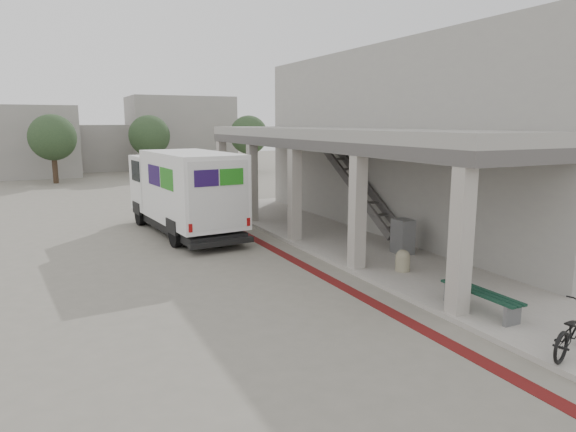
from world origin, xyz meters
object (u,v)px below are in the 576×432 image
utility_cabinet (403,236)px  bicycle_black (573,329)px  fedex_truck (183,190)px  bench (481,297)px

utility_cabinet → bicycle_black: bearing=-102.3°
fedex_truck → utility_cabinet: 8.49m
bench → utility_cabinet: (1.70, 4.88, 0.21)m
utility_cabinet → bicycle_black: 7.35m
utility_cabinet → bicycle_black: utility_cabinet is taller
fedex_truck → bicycle_black: size_ratio=4.36×
fedex_truck → bench: 12.03m
fedex_truck → bicycle_black: 14.14m
utility_cabinet → bicycle_black: size_ratio=0.63×
utility_cabinet → bench: bearing=-107.3°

